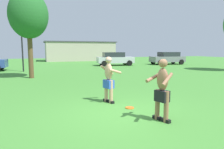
{
  "coord_description": "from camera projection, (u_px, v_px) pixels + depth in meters",
  "views": [
    {
      "loc": [
        -2.22,
        -5.47,
        1.94
      ],
      "look_at": [
        0.48,
        2.0,
        0.94
      ],
      "focal_mm": 32.35,
      "sensor_mm": 36.0,
      "label": 1
    }
  ],
  "objects": [
    {
      "name": "tree_behind_players",
      "position": [
        29.0,
        15.0,
        13.13
      ],
      "size": [
        2.51,
        2.51,
        5.71
      ],
      "color": "brown",
      "rests_on": "ground_plane"
    },
    {
      "name": "lamp_post",
      "position": [
        22.0,
        35.0,
        17.2
      ],
      "size": [
        0.6,
        0.24,
        5.01
      ],
      "color": "black",
      "rests_on": "ground_plane"
    },
    {
      "name": "outbuilding_behind_lot",
      "position": [
        80.0,
        51.0,
        34.62
      ],
      "size": [
        11.65,
        5.43,
        3.2
      ],
      "color": "#B2A893",
      "rests_on": "ground_plane"
    },
    {
      "name": "player_in_black",
      "position": [
        162.0,
        89.0,
        5.39
      ],
      "size": [
        0.69,
        0.77,
        1.69
      ],
      "color": "black",
      "rests_on": "ground_plane"
    },
    {
      "name": "car_silver_mid_lot",
      "position": [
        115.0,
        59.0,
        24.06
      ],
      "size": [
        4.48,
        2.43,
        1.58
      ],
      "color": "silver",
      "rests_on": "ground_plane"
    },
    {
      "name": "player_with_cap",
      "position": [
        109.0,
        77.0,
        7.3
      ],
      "size": [
        0.7,
        0.7,
        1.68
      ],
      "color": "black",
      "rests_on": "ground_plane"
    },
    {
      "name": "frisbee",
      "position": [
        130.0,
        108.0,
        6.67
      ],
      "size": [
        0.29,
        0.29,
        0.03
      ],
      "primitive_type": "cylinder",
      "color": "orange",
      "rests_on": "ground_plane"
    },
    {
      "name": "ground_plane",
      "position": [
        119.0,
        114.0,
        6.1
      ],
      "size": [
        80.0,
        80.0,
        0.0
      ],
      "primitive_type": "plane",
      "color": "#428433"
    },
    {
      "name": "car_gray_near_post",
      "position": [
        168.0,
        58.0,
        25.86
      ],
      "size": [
        4.38,
        2.19,
        1.58
      ],
      "color": "slate",
      "rests_on": "ground_plane"
    }
  ]
}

